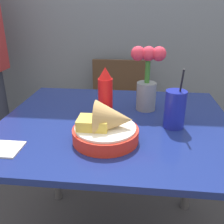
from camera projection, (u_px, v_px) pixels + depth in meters
name	position (u px, v px, depth m)	size (l,w,h in m)	color
dining_table	(116.00, 145.00, 1.10)	(0.97, 0.83, 0.77)	navy
chair_far_window	(117.00, 106.00, 1.91)	(0.40, 0.40, 0.84)	#473323
food_basket	(108.00, 127.00, 0.87)	(0.23, 0.23, 0.15)	red
ketchup_bottle	(105.00, 93.00, 1.06)	(0.06, 0.06, 0.22)	red
drink_cup	(175.00, 110.00, 0.97)	(0.08, 0.08, 0.24)	#192399
flower_vase	(147.00, 78.00, 1.11)	(0.15, 0.09, 0.29)	gray
napkin	(2.00, 149.00, 0.84)	(0.13, 0.10, 0.01)	white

